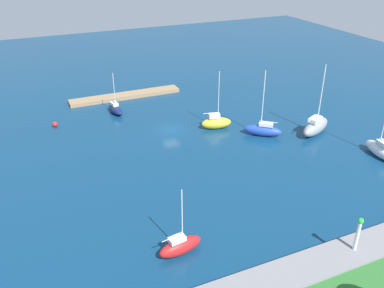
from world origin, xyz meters
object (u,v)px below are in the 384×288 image
(sailboat_yellow_lone_north, at_px, (216,122))
(sailboat_red_inner_mooring, at_px, (180,246))
(sailboat_navy_off_beacon, at_px, (115,109))
(sailboat_blue_center_basin, at_px, (263,130))
(pier_dock, at_px, (126,96))
(mooring_buoy_red, at_px, (55,124))
(sailboat_gray_mid_basin, at_px, (316,126))
(sailboat_white_lone_south, at_px, (380,149))
(harbor_beacon, at_px, (358,232))

(sailboat_yellow_lone_north, distance_m, sailboat_red_inner_mooring, 30.15)
(sailboat_navy_off_beacon, bearing_deg, sailboat_blue_center_basin, 37.52)
(pier_dock, distance_m, sailboat_red_inner_mooring, 45.68)
(sailboat_yellow_lone_north, xyz_separation_m, mooring_buoy_red, (24.32, -11.46, -0.65))
(sailboat_yellow_lone_north, relative_size, sailboat_navy_off_beacon, 1.29)
(pier_dock, height_order, sailboat_navy_off_beacon, sailboat_navy_off_beacon)
(sailboat_red_inner_mooring, height_order, sailboat_blue_center_basin, sailboat_blue_center_basin)
(sailboat_navy_off_beacon, bearing_deg, sailboat_gray_mid_basin, 43.39)
(sailboat_yellow_lone_north, height_order, sailboat_white_lone_south, sailboat_white_lone_south)
(pier_dock, xyz_separation_m, sailboat_gray_mid_basin, (-23.48, 28.27, 0.97))
(sailboat_yellow_lone_north, height_order, sailboat_red_inner_mooring, sailboat_yellow_lone_north)
(sailboat_navy_off_beacon, height_order, sailboat_white_lone_south, sailboat_white_lone_south)
(pier_dock, xyz_separation_m, sailboat_red_inner_mooring, (6.89, 45.15, 0.61))
(sailboat_yellow_lone_north, relative_size, sailboat_red_inner_mooring, 1.29)
(harbor_beacon, bearing_deg, pier_dock, -81.21)
(sailboat_gray_mid_basin, height_order, sailboat_navy_off_beacon, sailboat_gray_mid_basin)
(sailboat_navy_off_beacon, bearing_deg, harbor_beacon, 5.86)
(harbor_beacon, relative_size, sailboat_white_lone_south, 0.35)
(mooring_buoy_red, bearing_deg, sailboat_yellow_lone_north, 154.77)
(sailboat_white_lone_south, bearing_deg, sailboat_blue_center_basin, 51.45)
(mooring_buoy_red, bearing_deg, sailboat_red_inner_mooring, 101.75)
(harbor_beacon, distance_m, sailboat_yellow_lone_north, 33.04)
(sailboat_yellow_lone_north, bearing_deg, mooring_buoy_red, 167.20)
(sailboat_gray_mid_basin, bearing_deg, sailboat_white_lone_south, -93.94)
(sailboat_gray_mid_basin, xyz_separation_m, sailboat_red_inner_mooring, (30.37, 16.89, -0.36))
(sailboat_navy_off_beacon, distance_m, sailboat_blue_center_basin, 26.56)
(pier_dock, distance_m, harbor_beacon, 53.70)
(sailboat_gray_mid_basin, relative_size, sailboat_navy_off_beacon, 1.51)
(harbor_beacon, height_order, mooring_buoy_red, harbor_beacon)
(sailboat_navy_off_beacon, height_order, mooring_buoy_red, sailboat_navy_off_beacon)
(sailboat_blue_center_basin, bearing_deg, sailboat_white_lone_south, 172.96)
(harbor_beacon, xyz_separation_m, sailboat_red_inner_mooring, (15.08, -7.82, -2.67))
(harbor_beacon, bearing_deg, sailboat_gray_mid_basin, -121.76)
(sailboat_red_inner_mooring, bearing_deg, mooring_buoy_red, 93.82)
(sailboat_blue_center_basin, height_order, mooring_buoy_red, sailboat_blue_center_basin)
(sailboat_red_inner_mooring, distance_m, sailboat_navy_off_beacon, 38.19)
(harbor_beacon, relative_size, sailboat_gray_mid_basin, 0.33)
(harbor_beacon, distance_m, sailboat_gray_mid_basin, 29.14)
(harbor_beacon, relative_size, sailboat_blue_center_basin, 0.35)
(sailboat_red_inner_mooring, bearing_deg, sailboat_yellow_lone_north, 48.39)
(mooring_buoy_red, bearing_deg, pier_dock, -149.31)
(sailboat_yellow_lone_north, height_order, mooring_buoy_red, sailboat_yellow_lone_north)
(pier_dock, height_order, sailboat_blue_center_basin, sailboat_blue_center_basin)
(sailboat_gray_mid_basin, height_order, mooring_buoy_red, sailboat_gray_mid_basin)
(harbor_beacon, relative_size, sailboat_yellow_lone_north, 0.38)
(pier_dock, relative_size, sailboat_yellow_lone_north, 2.23)
(pier_dock, relative_size, sailboat_blue_center_basin, 2.03)
(mooring_buoy_red, bearing_deg, sailboat_blue_center_basin, 150.62)
(harbor_beacon, height_order, sailboat_yellow_lone_north, sailboat_yellow_lone_north)
(sailboat_red_inner_mooring, height_order, mooring_buoy_red, sailboat_red_inner_mooring)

